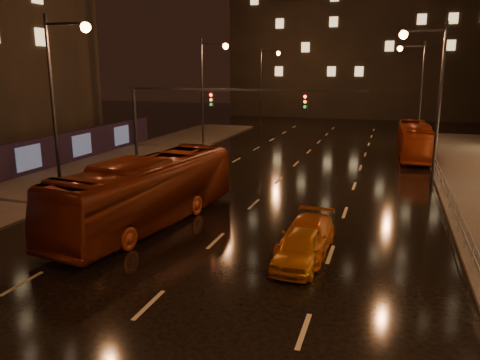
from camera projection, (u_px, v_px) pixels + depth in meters
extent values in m
plane|color=black|center=(271.00, 187.00, 29.77)|extent=(140.00, 140.00, 0.00)
cube|color=#38332D|center=(42.00, 189.00, 29.16)|extent=(7.00, 70.00, 0.15)
cylinder|color=black|center=(136.00, 133.00, 31.92)|extent=(0.22, 0.22, 6.20)
cube|color=black|center=(242.00, 90.00, 28.95)|extent=(15.20, 0.14, 0.14)
cube|color=black|center=(212.00, 100.00, 29.70)|extent=(0.32, 0.18, 0.95)
cube|color=black|center=(305.00, 102.00, 27.91)|extent=(0.32, 0.18, 0.95)
sphere|color=#FF1E19|center=(211.00, 95.00, 29.52)|extent=(0.18, 0.18, 0.18)
cylinder|color=#99999E|center=(423.00, 135.00, 48.79)|extent=(0.04, 0.04, 1.00)
cube|color=#99999E|center=(450.00, 191.00, 24.61)|extent=(0.05, 56.00, 0.05)
cube|color=#99999E|center=(449.00, 198.00, 24.71)|extent=(0.05, 56.00, 0.05)
imported|color=#621F0E|center=(148.00, 191.00, 22.34)|extent=(4.39, 12.13, 3.30)
imported|color=maroon|center=(415.00, 141.00, 39.55)|extent=(2.69, 10.40, 2.88)
imported|color=#B96811|center=(300.00, 249.00, 17.85)|extent=(1.80, 4.00, 1.33)
imported|color=#BC5511|center=(307.00, 236.00, 19.16)|extent=(2.01, 4.65, 1.33)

